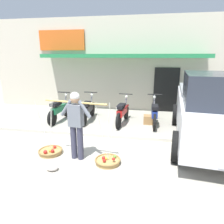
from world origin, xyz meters
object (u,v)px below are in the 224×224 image
Objects in this scene: parked_truck at (214,110)px; wooden_crate at (149,120)px; fruit_vendor at (76,121)px; fruit_basket_right_side at (50,151)px; plastic_litter_bag at (52,167)px; motorcycle_nearest_shop at (59,110)px; motorcycle_third_in_row at (123,112)px; motorcycle_end_of_row at (154,113)px; fruit_basket_left_side at (108,160)px; motorcycle_second_in_row at (88,110)px.

wooden_crate is (-1.75, 1.56, -0.87)m from parked_truck.
fruit_vendor is 3.85× the size of wooden_crate.
wooden_crate is (2.57, 2.97, 0.08)m from fruit_basket_right_side.
plastic_litter_bag is 0.64× the size of wooden_crate.
motorcycle_third_in_row is at bearing 1.96° from motorcycle_nearest_shop.
parked_truck is at bearing -42.39° from motorcycle_end_of_row.
fruit_vendor is 1.21m from fruit_basket_left_side.
plastic_litter_bag is at bearing -151.17° from parked_truck.
motorcycle_third_in_row is at bearing -175.70° from motorcycle_end_of_row.
motorcycle_nearest_shop is at bearing 109.05° from fruit_basket_right_side.
motorcycle_nearest_shop is 6.51× the size of plastic_litter_bag.
fruit_basket_left_side is 0.80× the size of motorcycle_end_of_row.
wooden_crate is at bearing 60.02° from fruit_vendor.
motorcycle_end_of_row is 0.35m from wooden_crate.
motorcycle_end_of_row is 2.23m from parked_truck.
motorcycle_nearest_shop is 3.52m from wooden_crate.
fruit_vendor is at bearing -156.77° from parked_truck.
fruit_basket_left_side reaches higher than plastic_litter_bag.
fruit_basket_left_side reaches higher than motorcycle_second_in_row.
motorcycle_nearest_shop is 1.00× the size of motorcycle_second_in_row.
fruit_basket_right_side is at bearing 118.74° from plastic_litter_bag.
fruit_vendor is at bearing 171.82° from fruit_basket_left_side.
fruit_basket_right_side is 0.85m from plastic_litter_bag.
parked_truck is at bearing 23.23° from fruit_vendor.
fruit_basket_right_side is 3.92m from wooden_crate.
motorcycle_end_of_row is at bearing 2.71° from motorcycle_nearest_shop.
motorcycle_end_of_row is (2.55, -0.04, 0.00)m from motorcycle_second_in_row.
motorcycle_second_in_row is 6.51× the size of plastic_litter_bag.
parked_truck is (5.25, -1.28, 0.58)m from motorcycle_nearest_shop.
motorcycle_second_in_row is 2.55m from motorcycle_end_of_row.
fruit_basket_left_side reaches higher than wooden_crate.
motorcycle_nearest_shop is 3.66m from motorcycle_end_of_row.
motorcycle_end_of_row is at bearing 57.25° from plastic_litter_bag.
wooden_crate is at bearing 1.68° from motorcycle_second_in_row.
motorcycle_second_in_row is at bearing -178.32° from wooden_crate.
parked_truck is 17.43× the size of plastic_litter_bag.
parked_truck reaches higher than wooden_crate.
parked_truck is at bearing -19.81° from motorcycle_second_in_row.
motorcycle_nearest_shop and motorcycle_third_in_row have the same top height.
motorcycle_third_in_row is 0.37× the size of parked_truck.
fruit_vendor is 1.17× the size of fruit_basket_left_side.
fruit_basket_right_side is 0.80× the size of motorcycle_third_in_row.
motorcycle_nearest_shop is at bearing -177.29° from motorcycle_end_of_row.
fruit_vendor is 3.84m from parked_truck.
parked_truck is (2.73, 1.63, 0.96)m from fruit_basket_left_side.
plastic_litter_bag is at bearing -68.72° from motorcycle_nearest_shop.
motorcycle_third_in_row is at bearing 75.14° from fruit_vendor.
motorcycle_nearest_shop is 2.49m from motorcycle_third_in_row.
fruit_vendor is 3.02m from motorcycle_third_in_row.
motorcycle_nearest_shop is (-1.72, 2.79, -0.52)m from fruit_vendor.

